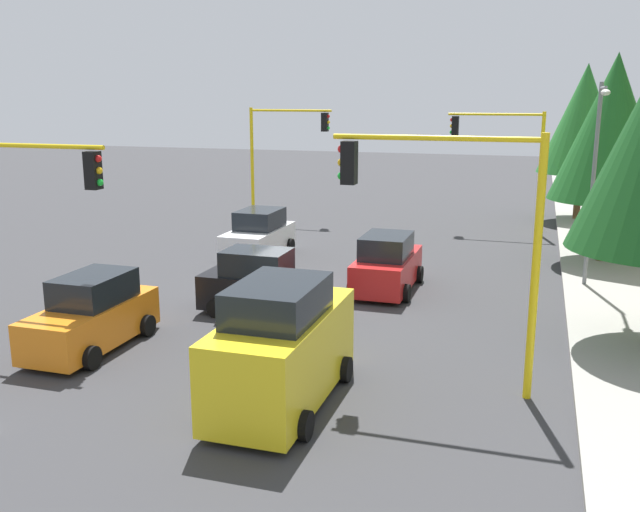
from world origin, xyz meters
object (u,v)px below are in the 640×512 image
Objects in this scene: delivery_van_yellow at (282,347)px; car_red at (387,265)px; car_orange at (92,315)px; traffic_signal_far_left at (504,147)px; street_lamp_curbside at (596,164)px; car_white at (259,236)px; car_black at (262,285)px; traffic_signal_near_left at (454,211)px; traffic_signal_far_right at (282,141)px; tree_roadside_far at (584,119)px; traffic_signal_near_right at (21,200)px; tree_roadside_mid at (612,128)px.

delivery_van_yellow is 1.16× the size of car_red.
delivery_van_yellow is 1.16× the size of car_orange.
street_lamp_curbside reaches higher than traffic_signal_far_left.
car_orange is 11.17m from car_white.
car_white is at bearing -118.48° from car_red.
car_orange is 1.10× the size of car_black.
traffic_signal_near_left is 4.74m from delivery_van_yellow.
street_lamp_curbside is 13.69m from delivery_van_yellow.
traffic_signal_far_right is 20.56m from car_orange.
traffic_signal_near_left reaches higher than car_orange.
traffic_signal_near_left reaches higher than car_red.
street_lamp_curbside is 0.85× the size of tree_roadside_far.
traffic_signal_near_right is 8.68m from delivery_van_yellow.
traffic_signal_far_left is at bearing 155.24° from car_orange.
car_white is (-11.17, 0.14, 0.00)m from car_orange.
traffic_signal_near_right is (20.00, -11.38, -0.26)m from traffic_signal_far_left.
tree_roadside_far is at bearing 151.57° from car_orange.
traffic_signal_far_left is at bearing -43.37° from tree_roadside_far.
tree_roadside_mid is 15.15m from car_black.
delivery_van_yellow is at bearing 20.43° from traffic_signal_far_right.
car_orange is 10.04m from car_red.
traffic_signal_near_right is 0.78× the size of street_lamp_curbside.
street_lamp_curbside is (10.39, 3.48, 0.23)m from traffic_signal_far_left.
tree_roadside_far is 18.89m from car_white.
tree_roadside_far reaches higher than street_lamp_curbside.
traffic_signal_far_right is 1.44× the size of car_red.
street_lamp_curbside is (-9.61, 14.86, 0.49)m from traffic_signal_near_right.
traffic_signal_near_left is 1.55× the size of car_black.
traffic_signal_near_left reaches higher than car_white.
tree_roadside_mid reaches higher than car_red.
traffic_signal_near_left is at bearing -8.95° from tree_roadside_far.
street_lamp_curbside is 4.58m from tree_roadside_mid.
traffic_signal_near_left is 0.71× the size of tree_roadside_far.
traffic_signal_far_left is at bearing 134.48° from car_white.
traffic_signal_near_right reaches higher than car_white.
traffic_signal_far_left is 0.71× the size of tree_roadside_far.
car_black is at bearing 18.24° from traffic_signal_far_right.
traffic_signal_far_right reaches higher than car_orange.
car_orange is (0.18, -9.31, -3.21)m from traffic_signal_near_left.
street_lamp_curbside is 1.46× the size of delivery_van_yellow.
traffic_signal_far_left is 1.41× the size of car_orange.
traffic_signal_far_right is 0.73× the size of tree_roadside_mid.
car_black is (-4.00, -6.19, -3.22)m from traffic_signal_near_left.
traffic_signal_near_right is 7.19m from car_black.
tree_roadside_far is at bearing 147.72° from traffic_signal_near_right.
traffic_signal_far_right is 0.73× the size of tree_roadside_far.
traffic_signal_near_right is at bearing -11.37° from car_white.
traffic_signal_near_left is (20.00, -0.00, -0.01)m from traffic_signal_far_left.
tree_roadside_far reaches higher than traffic_signal_far_right.
traffic_signal_far_right is 1.58× the size of car_black.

